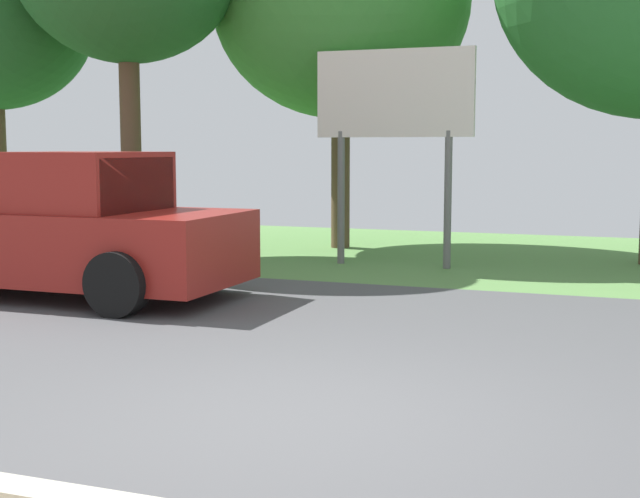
% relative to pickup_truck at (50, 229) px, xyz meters
% --- Properties ---
extents(ground_plane, '(40.00, 22.00, 0.20)m').
position_rel_pickup_truck_xyz_m(ground_plane, '(5.03, -0.77, -0.92)').
color(ground_plane, '#4C4C4F').
extents(pickup_truck, '(5.20, 2.28, 1.88)m').
position_rel_pickup_truck_xyz_m(pickup_truck, '(0.00, 0.00, 0.00)').
color(pickup_truck, maroon).
rests_on(pickup_truck, ground_plane).
extents(roadside_billboard, '(2.60, 0.12, 3.50)m').
position_rel_pickup_truck_xyz_m(roadside_billboard, '(3.48, 4.27, 1.68)').
color(roadside_billboard, slate).
rests_on(roadside_billboard, ground_plane).
extents(tree_right_mid, '(4.88, 4.88, 6.91)m').
position_rel_pickup_truck_xyz_m(tree_right_mid, '(1.82, 6.47, 3.81)').
color(tree_right_mid, brown).
rests_on(tree_right_mid, ground_plane).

